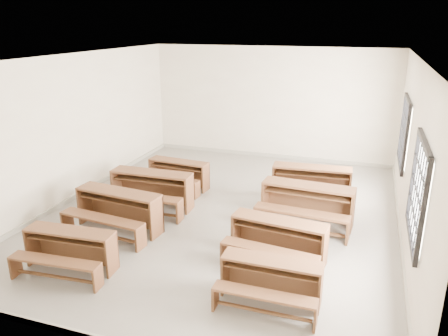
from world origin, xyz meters
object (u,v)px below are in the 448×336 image
(desk_set_0, at_px, (69,247))
(desk_set_3, at_px, (178,172))
(desk_set_2, at_px, (151,187))
(desk_set_1, at_px, (118,208))
(desk_set_7, at_px, (311,181))
(desk_set_4, at_px, (271,278))
(desk_set_5, at_px, (278,237))
(desk_set_6, at_px, (307,202))

(desk_set_0, xyz_separation_m, desk_set_3, (0.14, 3.93, -0.00))
(desk_set_0, relative_size, desk_set_2, 0.86)
(desk_set_1, distance_m, desk_set_7, 4.26)
(desk_set_7, bearing_deg, desk_set_4, -94.24)
(desk_set_5, height_order, desk_set_7, desk_set_7)
(desk_set_4, bearing_deg, desk_set_5, 97.07)
(desk_set_5, xyz_separation_m, desk_set_6, (0.25, 1.56, 0.05))
(desk_set_1, height_order, desk_set_7, same)
(desk_set_1, height_order, desk_set_2, desk_set_2)
(desk_set_0, distance_m, desk_set_1, 1.49)
(desk_set_2, height_order, desk_set_5, desk_set_2)
(desk_set_0, xyz_separation_m, desk_set_7, (3.30, 4.16, 0.06))
(desk_set_5, bearing_deg, desk_set_4, -76.54)
(desk_set_7, bearing_deg, desk_set_3, -179.80)
(desk_set_1, distance_m, desk_set_2, 1.16)
(desk_set_0, height_order, desk_set_5, desk_set_5)
(desk_set_1, xyz_separation_m, desk_set_4, (3.30, -1.31, -0.08))
(desk_set_5, relative_size, desk_set_6, 0.91)
(desk_set_0, xyz_separation_m, desk_set_6, (3.38, 2.91, 0.08))
(desk_set_1, bearing_deg, desk_set_7, 44.73)
(desk_set_0, distance_m, desk_set_6, 4.46)
(desk_set_7, bearing_deg, desk_set_5, -97.31)
(desk_set_2, distance_m, desk_set_6, 3.31)
(desk_set_1, relative_size, desk_set_5, 1.08)
(desk_set_3, distance_m, desk_set_7, 3.17)
(desk_set_6, bearing_deg, desk_set_4, -88.61)
(desk_set_0, bearing_deg, desk_set_4, -0.80)
(desk_set_3, xyz_separation_m, desk_set_4, (3.14, -3.75, -0.01))
(desk_set_0, height_order, desk_set_7, desk_set_7)
(desk_set_3, bearing_deg, desk_set_7, 9.29)
(desk_set_5, bearing_deg, desk_set_3, 145.65)
(desk_set_3, height_order, desk_set_6, desk_set_6)
(desk_set_2, distance_m, desk_set_3, 1.28)
(desk_set_1, height_order, desk_set_3, desk_set_1)
(desk_set_0, relative_size, desk_set_7, 0.86)
(desk_set_1, height_order, desk_set_6, desk_set_6)
(desk_set_0, distance_m, desk_set_4, 3.28)
(desk_set_4, distance_m, desk_set_7, 3.98)
(desk_set_5, xyz_separation_m, desk_set_7, (0.16, 2.81, 0.03))
(desk_set_0, bearing_deg, desk_set_3, 84.01)
(desk_set_5, bearing_deg, desk_set_6, 87.18)
(desk_set_1, bearing_deg, desk_set_0, -83.20)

